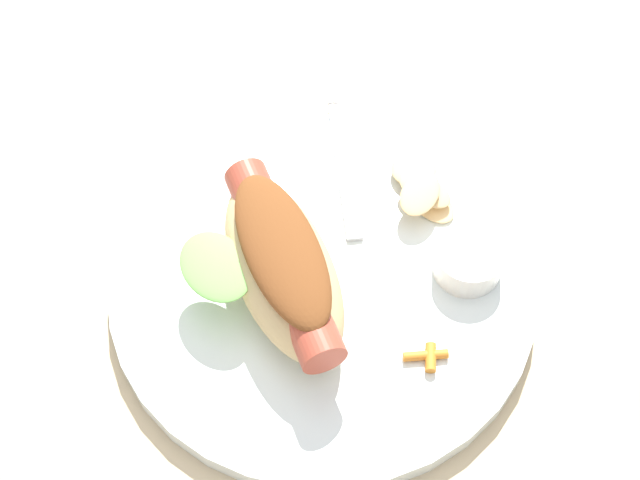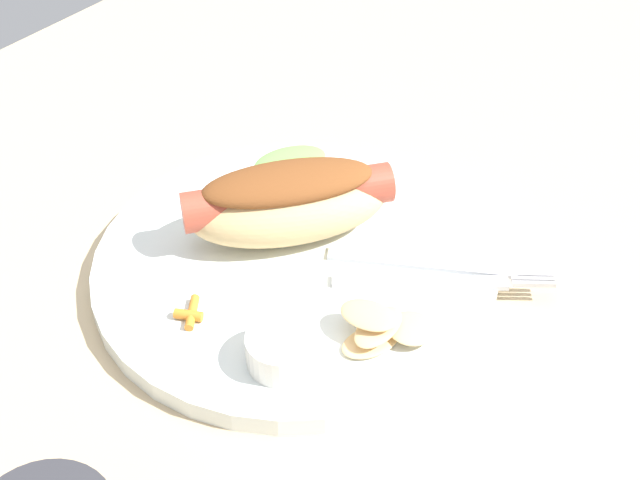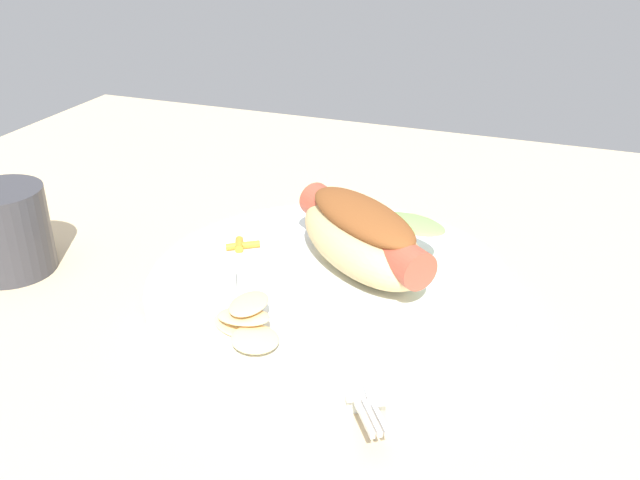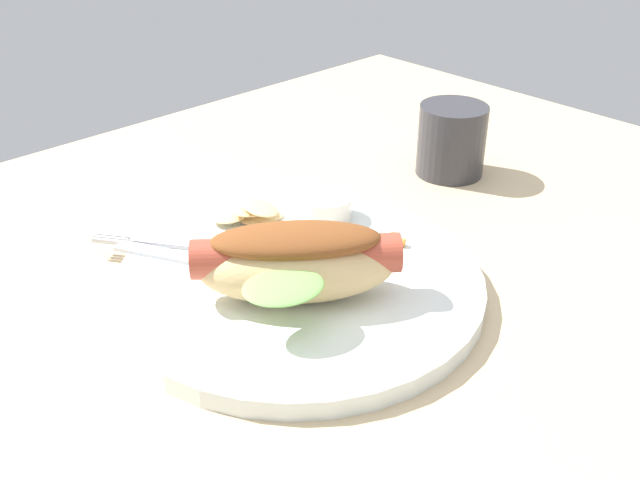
# 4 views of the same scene
# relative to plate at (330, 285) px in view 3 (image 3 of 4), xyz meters

# --- Properties ---
(ground_plane) EXTENTS (1.20, 0.90, 0.02)m
(ground_plane) POSITION_rel_plate_xyz_m (0.03, 0.02, -0.02)
(ground_plane) COLOR tan
(plate) EXTENTS (0.31, 0.31, 0.02)m
(plate) POSITION_rel_plate_xyz_m (0.00, 0.00, 0.00)
(plate) COLOR white
(plate) RESTS_ON ground_plane
(hot_dog) EXTENTS (0.16, 0.15, 0.06)m
(hot_dog) POSITION_rel_plate_xyz_m (0.02, 0.02, 0.04)
(hot_dog) COLOR #DBB77A
(hot_dog) RESTS_ON plate
(sauce_ramekin) EXTENTS (0.05, 0.05, 0.02)m
(sauce_ramekin) POSITION_rel_plate_xyz_m (-0.09, -0.06, 0.02)
(sauce_ramekin) COLOR white
(sauce_ramekin) RESTS_ON plate
(fork) EXTENTS (0.10, 0.14, 0.00)m
(fork) POSITION_rel_plate_xyz_m (0.04, -0.10, 0.01)
(fork) COLOR silver
(fork) RESTS_ON plate
(knife) EXTENTS (0.08, 0.13, 0.00)m
(knife) POSITION_rel_plate_xyz_m (0.05, -0.08, 0.01)
(knife) COLOR silver
(knife) RESTS_ON plate
(chips_pile) EXTENTS (0.07, 0.07, 0.02)m
(chips_pile) POSITION_rel_plate_xyz_m (-0.03, -0.10, 0.02)
(chips_pile) COLOR #E7BE7F
(chips_pile) RESTS_ON plate
(carrot_garnish) EXTENTS (0.03, 0.02, 0.01)m
(carrot_garnish) POSITION_rel_plate_xyz_m (-0.09, 0.02, 0.01)
(carrot_garnish) COLOR orange
(carrot_garnish) RESTS_ON plate
(drinking_cup) EXTENTS (0.07, 0.07, 0.08)m
(drinking_cup) POSITION_rel_plate_xyz_m (-0.28, -0.06, 0.03)
(drinking_cup) COLOR #333338
(drinking_cup) RESTS_ON ground_plane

